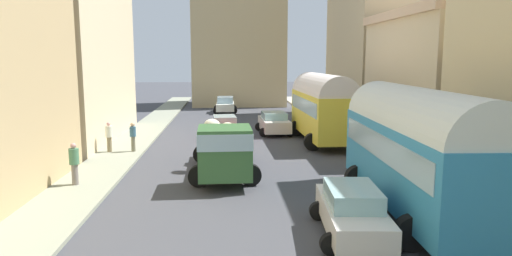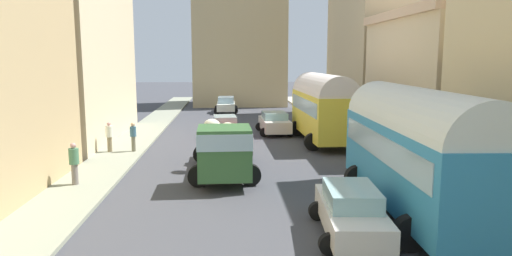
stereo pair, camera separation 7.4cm
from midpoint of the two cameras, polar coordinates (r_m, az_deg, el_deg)
ground_plane at (r=26.19m, az=-0.59°, el=-2.72°), size 154.00×154.00×0.00m
sidewalk_left at (r=26.78m, az=-16.29°, el=-2.66°), size 2.50×70.00×0.14m
sidewalk_right at (r=27.54m, az=14.66°, el=-2.29°), size 2.50×70.00×0.14m
building_left_2 at (r=31.24m, az=-22.50°, el=8.78°), size 6.17×13.01×11.13m
building_right_2 at (r=29.51m, az=21.32°, el=5.85°), size 5.58×11.23×8.00m
building_right_3 at (r=41.03m, az=14.10°, el=11.29°), size 5.46×12.29×14.41m
distant_church at (r=51.52m, az=-2.25°, el=12.22°), size 10.29×7.40×23.50m
parked_bus_0 at (r=15.83m, az=19.34°, el=-2.07°), size 3.51×9.36×4.25m
parked_bus_1 at (r=28.47m, az=8.23°, el=2.91°), size 3.42×8.30×4.25m
cargo_truck_0 at (r=19.80m, az=-4.11°, el=-2.62°), size 3.09×7.32×2.47m
car_0 at (r=29.54m, az=-4.00°, el=0.07°), size 2.36×3.85×1.52m
car_1 at (r=44.25m, az=-3.91°, el=2.92°), size 2.30×3.99×1.53m
car_2 at (r=13.82m, az=11.74°, el=-10.13°), size 2.41×4.41×1.49m
car_3 at (r=31.69m, az=2.20°, el=0.67°), size 2.49×4.25×1.50m
pedestrian_1 at (r=26.00m, az=-17.96°, el=-0.97°), size 0.53×0.53×1.78m
pedestrian_2 at (r=19.73m, az=-21.85°, el=-4.03°), size 0.46×0.46×1.84m
pedestrian_3 at (r=25.77m, az=-15.20°, el=-0.95°), size 0.47×0.47×1.74m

